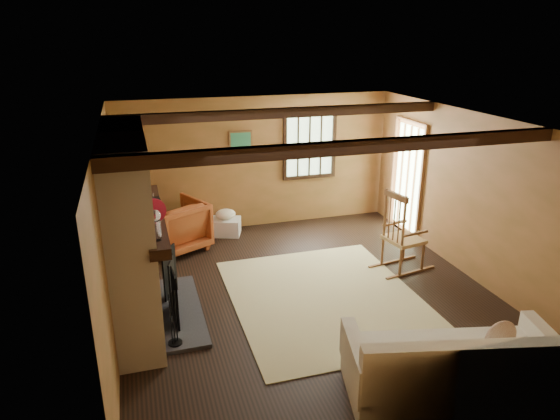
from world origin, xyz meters
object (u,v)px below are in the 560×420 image
object	(u,v)px
rocking_chair	(402,237)
sofa	(455,371)
laundry_basket	(226,227)
armchair	(175,226)
fireplace	(134,238)

from	to	relation	value
rocking_chair	sofa	bearing A→B (deg)	150.90
rocking_chair	laundry_basket	xyz separation A→B (m)	(-2.29, 2.13, -0.38)
armchair	fireplace	bearing A→B (deg)	46.30
laundry_basket	rocking_chair	bearing A→B (deg)	-42.85
fireplace	sofa	size ratio (longest dim) A/B	1.07
fireplace	armchair	world-z (taller)	fireplace
sofa	laundry_basket	xyz separation A→B (m)	(-1.36, 4.83, -0.15)
sofa	armchair	bearing A→B (deg)	130.05
fireplace	rocking_chair	bearing A→B (deg)	4.72
sofa	laundry_basket	bearing A→B (deg)	118.60
rocking_chair	armchair	size ratio (longest dim) A/B	1.37
laundry_basket	armchair	xyz separation A→B (m)	(-0.92, -0.40, 0.27)
sofa	laundry_basket	distance (m)	5.02
fireplace	sofa	world-z (taller)	fireplace
laundry_basket	armchair	bearing A→B (deg)	-156.39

